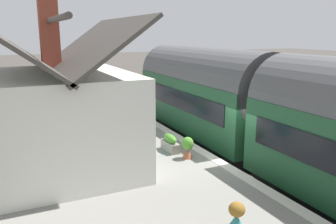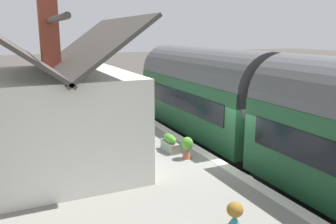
% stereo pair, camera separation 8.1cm
% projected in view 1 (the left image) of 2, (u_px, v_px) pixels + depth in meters
% --- Properties ---
extents(ground_plane, '(160.00, 160.00, 0.00)m').
position_uv_depth(ground_plane, '(244.00, 180.00, 11.81)').
color(ground_plane, '#423D38').
extents(platform, '(32.00, 6.54, 0.92)m').
position_uv_depth(platform, '(124.00, 191.00, 9.96)').
color(platform, gray).
rests_on(platform, ground).
extents(platform_edge_coping, '(32.00, 0.36, 0.02)m').
position_uv_depth(platform_edge_coping, '(215.00, 159.00, 11.12)').
color(platform_edge_coping, beige).
rests_on(platform_edge_coping, platform).
extents(rail_near, '(52.00, 0.08, 0.14)m').
position_uv_depth(rail_near, '(280.00, 170.00, 12.46)').
color(rail_near, gray).
rests_on(rail_near, ground).
extents(rail_far, '(52.00, 0.08, 0.14)m').
position_uv_depth(rail_far, '(248.00, 177.00, 11.87)').
color(rail_far, gray).
rests_on(rail_far, ground).
extents(train, '(16.48, 2.73, 4.32)m').
position_uv_depth(train, '(262.00, 112.00, 12.01)').
color(train, black).
rests_on(train, ground).
extents(station_building, '(5.71, 4.41, 5.64)m').
position_uv_depth(station_building, '(59.00, 115.00, 10.41)').
color(station_building, white).
rests_on(station_building, platform).
extents(bench_mid_platform, '(1.41, 0.46, 0.88)m').
position_uv_depth(bench_mid_platform, '(81.00, 98.00, 19.29)').
color(bench_mid_platform, teal).
rests_on(bench_mid_platform, platform).
extents(bench_by_lamp, '(1.42, 0.49, 0.88)m').
position_uv_depth(bench_by_lamp, '(94.00, 106.00, 17.00)').
color(bench_by_lamp, teal).
rests_on(bench_by_lamp, platform).
extents(planter_under_sign, '(0.79, 0.32, 0.64)m').
position_uv_depth(planter_under_sign, '(118.00, 116.00, 15.64)').
color(planter_under_sign, teal).
rests_on(planter_under_sign, platform).
extents(planter_edge_far, '(0.39, 0.39, 0.72)m').
position_uv_depth(planter_edge_far, '(188.00, 147.00, 11.20)').
color(planter_edge_far, '#9E5138').
rests_on(planter_edge_far, platform).
extents(planter_corner_building, '(0.65, 0.65, 0.95)m').
position_uv_depth(planter_corner_building, '(43.00, 97.00, 19.32)').
color(planter_corner_building, gray).
rests_on(planter_corner_building, platform).
extents(planter_bench_left, '(0.35, 0.35, 0.58)m').
position_uv_depth(planter_bench_left, '(237.00, 215.00, 7.18)').
color(planter_bench_left, teal).
rests_on(planter_bench_left, platform).
extents(planter_edge_near, '(0.92, 0.32, 0.59)m').
position_uv_depth(planter_edge_near, '(170.00, 143.00, 11.92)').
color(planter_edge_near, gray).
rests_on(planter_edge_near, platform).
extents(station_sign_board, '(0.96, 0.06, 1.57)m').
position_uv_depth(station_sign_board, '(116.00, 87.00, 18.31)').
color(station_sign_board, black).
rests_on(station_sign_board, platform).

